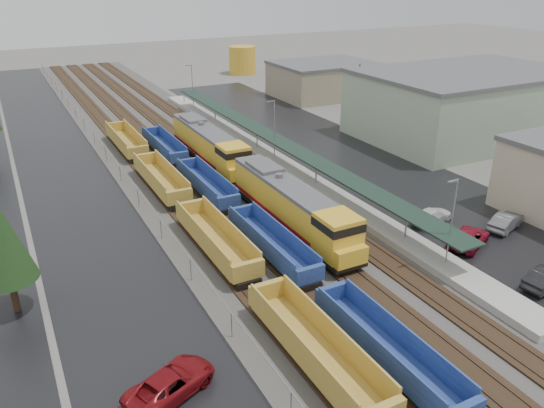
{
  "coord_description": "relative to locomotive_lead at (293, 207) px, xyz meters",
  "views": [
    {
      "loc": [
        -20.45,
        -6.75,
        22.53
      ],
      "look_at": [
        1.01,
        34.37,
        2.0
      ],
      "focal_mm": 35.0,
      "sensor_mm": 36.0,
      "label": 1
    }
  ],
  "objects": [
    {
      "name": "parked_car_east_e",
      "position": [
        18.04,
        -9.02,
        -1.69
      ],
      "size": [
        3.06,
        5.06,
        1.58
      ],
      "primitive_type": "imported",
      "rotation": [
        0.0,
        0.0,
        1.88
      ],
      "color": "slate",
      "rests_on": "ground"
    },
    {
      "name": "west_parking_lot",
      "position": [
        -17.0,
        28.01,
        -2.46
      ],
      "size": [
        10.0,
        160.0,
        0.02
      ],
      "primitive_type": "cube",
      "color": "black",
      "rests_on": "ground"
    },
    {
      "name": "well_string_blue",
      "position": [
        -4.0,
        -11.03,
        -1.36
      ],
      "size": [
        2.48,
        90.57,
        2.2
      ],
      "color": "navy",
      "rests_on": "ground"
    },
    {
      "name": "locomotive_lead",
      "position": [
        0.0,
        0.0,
        0.0
      ],
      "size": [
        3.12,
        20.58,
        4.66
      ],
      "color": "black",
      "rests_on": "ground"
    },
    {
      "name": "parked_car_east_b",
      "position": [
        12.44,
        -9.78,
        -1.73
      ],
      "size": [
        4.39,
        5.86,
        1.48
      ],
      "primitive_type": "imported",
      "rotation": [
        0.0,
        0.0,
        1.99
      ],
      "color": "maroon",
      "rests_on": "ground"
    },
    {
      "name": "tree_west_near",
      "position": [
        -24.0,
        -1.99,
        3.35
      ],
      "size": [
        3.96,
        3.96,
        9.0
      ],
      "color": "#332316",
      "rests_on": "ground"
    },
    {
      "name": "station_platform",
      "position": [
        7.5,
        18.02,
        -1.74
      ],
      "size": [
        3.0,
        80.0,
        8.0
      ],
      "color": "#9E9B93",
      "rests_on": "ground"
    },
    {
      "name": "tree_east",
      "position": [
        26.0,
        26.01,
        4.0
      ],
      "size": [
        4.4,
        4.4,
        10.0
      ],
      "color": "#332316",
      "rests_on": "ground"
    },
    {
      "name": "parked_car_west_c",
      "position": [
        -16.68,
        -15.1,
        -1.68
      ],
      "size": [
        4.73,
        6.26,
        1.58
      ],
      "primitive_type": "imported",
      "rotation": [
        0.0,
        0.0,
        1.99
      ],
      "color": "maroon",
      "rests_on": "ground"
    },
    {
      "name": "parked_car_east_c",
      "position": [
        12.82,
        -4.7,
        -1.77
      ],
      "size": [
        2.9,
        5.17,
        1.42
      ],
      "primitive_type": "imported",
      "rotation": [
        0.0,
        0.0,
        1.77
      ],
      "color": "white",
      "rests_on": "ground"
    },
    {
      "name": "industrial_buildings",
      "position": [
        35.76,
        13.86,
        1.78
      ],
      "size": [
        32.52,
        75.3,
        9.5
      ],
      "color": "#BAAE8E",
      "rests_on": "ground"
    },
    {
      "name": "distant_hills",
      "position": [
        42.79,
        178.69,
        -2.47
      ],
      "size": [
        301.0,
        140.0,
        25.2
      ],
      "color": "#4F5E49",
      "rests_on": "ground"
    },
    {
      "name": "east_commuter_lot",
      "position": [
        17.0,
        18.01,
        -2.46
      ],
      "size": [
        16.0,
        100.0,
        0.02
      ],
      "primitive_type": "cube",
      "color": "black",
      "rests_on": "ground"
    },
    {
      "name": "locomotive_trail",
      "position": [
        0.0,
        21.0,
        0.0
      ],
      "size": [
        3.12,
        20.58,
        4.66
      ],
      "color": "black",
      "rests_on": "ground"
    },
    {
      "name": "trackbed",
      "position": [
        -2.0,
        28.01,
        -2.32
      ],
      "size": [
        14.6,
        160.0,
        0.22
      ],
      "color": "black",
      "rests_on": "ground"
    },
    {
      "name": "ballast_strip",
      "position": [
        -2.0,
        28.01,
        -2.43
      ],
      "size": [
        20.0,
        160.0,
        0.08
      ],
      "primitive_type": "cube",
      "color": "#302D2B",
      "rests_on": "ground"
    },
    {
      "name": "chainlink_fence",
      "position": [
        -11.5,
        26.45,
        -0.86
      ],
      "size": [
        0.08,
        160.04,
        2.02
      ],
      "color": "gray",
      "rests_on": "ground"
    },
    {
      "name": "well_string_yellow",
      "position": [
        -8.0,
        -8.68,
        -1.28
      ],
      "size": [
        2.74,
        94.79,
        2.43
      ],
      "color": "#AA7D2F",
      "rests_on": "ground"
    },
    {
      "name": "storage_tank",
      "position": [
        30.37,
        77.55,
        0.67
      ],
      "size": [
        6.28,
        6.28,
        6.28
      ],
      "primitive_type": "cylinder",
      "color": "gold",
      "rests_on": "ground"
    }
  ]
}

